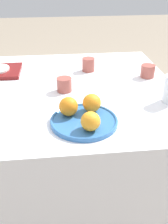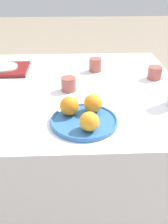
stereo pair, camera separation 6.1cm
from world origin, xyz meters
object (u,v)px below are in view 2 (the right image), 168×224
(cup_2, at_px, (95,65))
(cup_0, at_px, (69,84))
(serving_tray, at_px, (4,69))
(side_plate, at_px, (3,67))
(fruit_platter, at_px, (84,121))
(orange_1, at_px, (89,122))
(cup_1, at_px, (155,73))
(orange_0, at_px, (69,106))
(orange_2, at_px, (93,103))

(cup_2, bearing_deg, cup_0, -120.32)
(serving_tray, xyz_separation_m, side_plate, (0.00, -0.00, 0.02))
(cup_0, bearing_deg, fruit_platter, -78.46)
(fruit_platter, bearing_deg, serving_tray, 127.07)
(orange_1, bearing_deg, cup_2, 83.39)
(fruit_platter, height_order, cup_2, cup_2)
(orange_1, xyz_separation_m, cup_1, (0.38, 0.50, -0.02))
(serving_tray, bearing_deg, cup_0, -36.44)
(side_plate, bearing_deg, cup_2, -2.33)
(fruit_platter, bearing_deg, orange_1, -77.14)
(orange_0, distance_m, orange_1, 0.14)
(orange_0, height_order, cup_0, orange_0)
(cup_1, relative_size, cup_2, 1.01)
(orange_0, xyz_separation_m, orange_1, (0.07, -0.12, -0.00))
(orange_0, distance_m, serving_tray, 0.66)
(orange_0, distance_m, side_plate, 0.66)
(serving_tray, relative_size, cup_2, 3.78)
(cup_1, bearing_deg, cup_0, -164.27)
(fruit_platter, distance_m, side_plate, 0.73)
(orange_2, height_order, cup_1, orange_2)
(serving_tray, distance_m, side_plate, 0.02)
(orange_1, relative_size, cup_1, 0.96)
(fruit_platter, bearing_deg, cup_1, 47.42)
(fruit_platter, relative_size, serving_tray, 0.94)
(side_plate, height_order, cup_2, cup_2)
(fruit_platter, relative_size, cup_2, 3.55)
(orange_1, relative_size, side_plate, 0.45)
(fruit_platter, xyz_separation_m, orange_2, (0.04, 0.07, 0.04))
(cup_0, bearing_deg, cup_1, 15.73)
(cup_2, bearing_deg, fruit_platter, -99.00)
(cup_1, distance_m, cup_2, 0.34)
(serving_tray, relative_size, cup_0, 3.86)
(orange_2, bearing_deg, fruit_platter, -120.38)
(orange_1, height_order, cup_0, orange_1)
(cup_0, bearing_deg, side_plate, 143.56)
(orange_0, bearing_deg, orange_2, 11.47)
(orange_0, relative_size, orange_1, 1.05)
(fruit_platter, height_order, side_plate, side_plate)
(side_plate, xyz_separation_m, cup_0, (0.38, -0.28, 0.01))
(cup_0, distance_m, cup_1, 0.48)
(serving_tray, bearing_deg, side_plate, -26.57)
(orange_2, bearing_deg, serving_tray, 132.98)
(orange_1, height_order, cup_2, orange_1)
(orange_0, xyz_separation_m, serving_tray, (-0.38, 0.54, -0.04))
(side_plate, relative_size, cup_1, 2.12)
(cup_0, relative_size, cup_2, 0.98)
(orange_2, relative_size, serving_tray, 0.27)
(orange_0, xyz_separation_m, cup_0, (-0.01, 0.26, -0.02))
(fruit_platter, relative_size, orange_0, 3.47)
(cup_1, bearing_deg, orange_0, -139.75)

